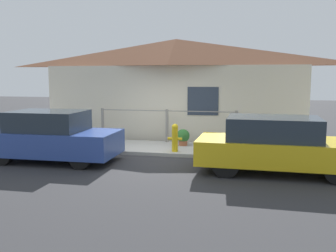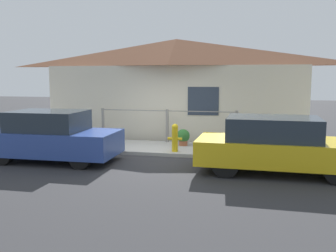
{
  "view_description": "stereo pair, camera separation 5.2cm",
  "coord_description": "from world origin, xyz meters",
  "px_view_note": "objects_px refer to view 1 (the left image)",
  "views": [
    {
      "loc": [
        2.81,
        -10.78,
        2.39
      ],
      "look_at": [
        0.39,
        0.3,
        0.9
      ],
      "focal_mm": 40.0,
      "sensor_mm": 36.0,
      "label": 1
    },
    {
      "loc": [
        2.86,
        -10.77,
        2.39
      ],
      "look_at": [
        0.39,
        0.3,
        0.9
      ],
      "focal_mm": 40.0,
      "sensor_mm": 36.0,
      "label": 2
    }
  ],
  "objects_px": {
    "fire_hydrant": "(175,137)",
    "car_left": "(52,137)",
    "potted_plant_near_hydrant": "(183,137)",
    "car_right": "(277,145)"
  },
  "relations": [
    {
      "from": "car_left",
      "to": "potted_plant_near_hydrant",
      "type": "xyz_separation_m",
      "value": [
        3.31,
        2.63,
        -0.3
      ]
    },
    {
      "from": "car_right",
      "to": "car_left",
      "type": "bearing_deg",
      "value": -178.68
    },
    {
      "from": "fire_hydrant",
      "to": "potted_plant_near_hydrant",
      "type": "xyz_separation_m",
      "value": [
        0.07,
        1.07,
        -0.16
      ]
    },
    {
      "from": "car_right",
      "to": "potted_plant_near_hydrant",
      "type": "bearing_deg",
      "value": 138.64
    },
    {
      "from": "fire_hydrant",
      "to": "potted_plant_near_hydrant",
      "type": "height_order",
      "value": "fire_hydrant"
    },
    {
      "from": "fire_hydrant",
      "to": "potted_plant_near_hydrant",
      "type": "distance_m",
      "value": 1.08
    },
    {
      "from": "fire_hydrant",
      "to": "car_left",
      "type": "bearing_deg",
      "value": -154.31
    },
    {
      "from": "car_right",
      "to": "fire_hydrant",
      "type": "relative_size",
      "value": 4.73
    },
    {
      "from": "car_left",
      "to": "potted_plant_near_hydrant",
      "type": "relative_size",
      "value": 6.7
    },
    {
      "from": "car_left",
      "to": "fire_hydrant",
      "type": "distance_m",
      "value": 3.61
    }
  ]
}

